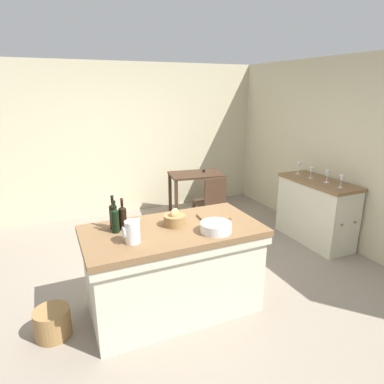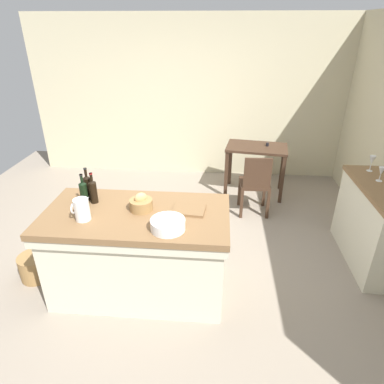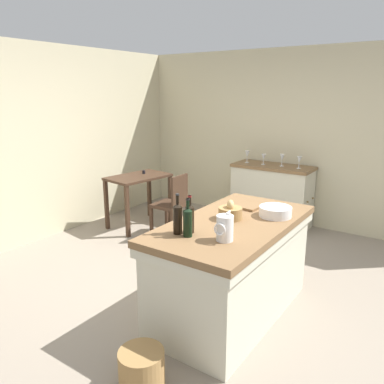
% 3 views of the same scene
% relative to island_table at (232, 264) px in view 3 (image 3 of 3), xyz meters
% --- Properties ---
extents(ground_plane, '(6.76, 6.76, 0.00)m').
position_rel_island_table_xyz_m(ground_plane, '(0.21, 0.50, -0.48)').
color(ground_plane, gray).
extents(wall_back, '(5.32, 0.12, 2.60)m').
position_rel_island_table_xyz_m(wall_back, '(0.21, 3.10, 0.82)').
color(wall_back, beige).
rests_on(wall_back, ground).
extents(wall_right, '(0.12, 5.20, 2.60)m').
position_rel_island_table_xyz_m(wall_right, '(2.81, 0.50, 0.82)').
color(wall_right, beige).
rests_on(wall_right, ground).
extents(island_table, '(1.70, 0.89, 0.89)m').
position_rel_island_table_xyz_m(island_table, '(0.00, 0.00, 0.00)').
color(island_table, brown).
rests_on(island_table, ground).
extents(side_cabinet, '(0.52, 1.19, 0.92)m').
position_rel_island_table_xyz_m(side_cabinet, '(2.47, 0.68, -0.02)').
color(side_cabinet, brown).
rests_on(side_cabinet, ground).
extents(writing_desk, '(0.97, 0.68, 0.83)m').
position_rel_island_table_xyz_m(writing_desk, '(1.30, 2.29, 0.17)').
color(writing_desk, '#3D281C').
rests_on(writing_desk, ground).
extents(wooden_chair, '(0.42, 0.42, 0.89)m').
position_rel_island_table_xyz_m(wooden_chair, '(1.24, 1.62, -0.00)').
color(wooden_chair, '#3D281C').
rests_on(wooden_chair, ground).
extents(pitcher, '(0.17, 0.13, 0.24)m').
position_rel_island_table_xyz_m(pitcher, '(-0.43, -0.16, 0.51)').
color(pitcher, white).
rests_on(pitcher, island_table).
extents(wash_bowl, '(0.29, 0.29, 0.09)m').
position_rel_island_table_xyz_m(wash_bowl, '(0.33, -0.25, 0.46)').
color(wash_bowl, white).
rests_on(wash_bowl, island_table).
extents(bread_basket, '(0.21, 0.21, 0.17)m').
position_rel_island_table_xyz_m(bread_basket, '(0.04, 0.05, 0.47)').
color(bread_basket, olive).
rests_on(bread_basket, island_table).
extents(cutting_board, '(0.31, 0.25, 0.02)m').
position_rel_island_table_xyz_m(cutting_board, '(0.48, 0.07, 0.42)').
color(cutting_board, brown).
rests_on(cutting_board, island_table).
extents(wine_bottle_dark, '(0.07, 0.07, 0.31)m').
position_rel_island_table_xyz_m(wine_bottle_dark, '(-0.44, 0.16, 0.53)').
color(wine_bottle_dark, black).
rests_on(wine_bottle_dark, island_table).
extents(wine_bottle_amber, '(0.07, 0.07, 0.33)m').
position_rel_island_table_xyz_m(wine_bottle_amber, '(-0.51, 0.22, 0.54)').
color(wine_bottle_amber, black).
rests_on(wine_bottle_amber, island_table).
extents(wine_bottle_green, '(0.07, 0.07, 0.31)m').
position_rel_island_table_xyz_m(wine_bottle_green, '(-0.52, 0.12, 0.53)').
color(wine_bottle_green, black).
rests_on(wine_bottle_green, island_table).
extents(wine_glass_far_left, '(0.07, 0.07, 0.17)m').
position_rel_island_table_xyz_m(wine_glass_far_left, '(2.45, 0.28, 0.56)').
color(wine_glass_far_left, white).
rests_on(wine_glass_far_left, side_cabinet).
extents(wine_glass_left, '(0.07, 0.07, 0.18)m').
position_rel_island_table_xyz_m(wine_glass_left, '(2.48, 0.55, 0.57)').
color(wine_glass_left, white).
rests_on(wine_glass_left, side_cabinet).
extents(wine_glass_middle, '(0.07, 0.07, 0.16)m').
position_rel_island_table_xyz_m(wine_glass_middle, '(2.45, 0.82, 0.55)').
color(wine_glass_middle, white).
rests_on(wine_glass_middle, side_cabinet).
extents(wine_glass_right, '(0.07, 0.07, 0.18)m').
position_rel_island_table_xyz_m(wine_glass_right, '(2.45, 1.10, 0.57)').
color(wine_glass_right, white).
rests_on(wine_glass_right, side_cabinet).
extents(wicker_hamper, '(0.32, 0.32, 0.27)m').
position_rel_island_table_xyz_m(wicker_hamper, '(-1.15, 0.07, -0.35)').
color(wicker_hamper, olive).
rests_on(wicker_hamper, ground).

